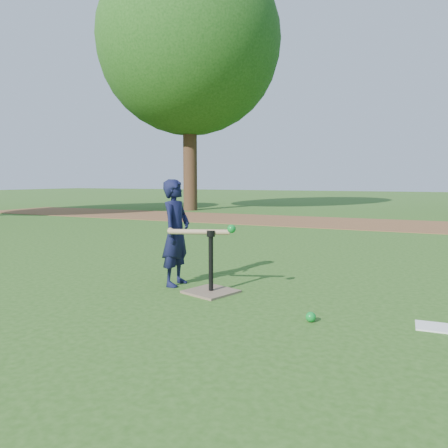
% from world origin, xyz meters
% --- Properties ---
extents(ground, '(80.00, 80.00, 0.00)m').
position_xyz_m(ground, '(0.00, 0.00, 0.00)').
color(ground, '#285116').
rests_on(ground, ground).
extents(dirt_strip, '(24.00, 3.00, 0.01)m').
position_xyz_m(dirt_strip, '(0.00, 7.50, 0.01)').
color(dirt_strip, brown).
rests_on(dirt_strip, ground).
extents(child, '(0.29, 0.42, 1.11)m').
position_xyz_m(child, '(-0.53, 0.06, 0.55)').
color(child, black).
rests_on(child, ground).
extents(wiffle_ball_ground, '(0.08, 0.08, 0.08)m').
position_xyz_m(wiffle_ball_ground, '(1.05, -0.53, 0.04)').
color(wiffle_ball_ground, '#0C8427').
rests_on(wiffle_ball_ground, ground).
extents(clipboard, '(0.31, 0.24, 0.01)m').
position_xyz_m(clipboard, '(1.94, -0.27, 0.01)').
color(clipboard, white).
rests_on(clipboard, ground).
extents(batting_tee, '(0.54, 0.54, 0.61)m').
position_xyz_m(batting_tee, '(-0.06, -0.07, 0.11)').
color(batting_tee, '#7A634D').
rests_on(batting_tee, ground).
extents(swing_action, '(0.74, 0.26, 0.12)m').
position_xyz_m(swing_action, '(-0.13, -0.11, 0.61)').
color(swing_action, tan).
rests_on(swing_action, ground).
extents(tree_left, '(6.40, 6.40, 9.08)m').
position_xyz_m(tree_left, '(-6.00, 10.00, 5.87)').
color(tree_left, '#382316').
rests_on(tree_left, ground).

